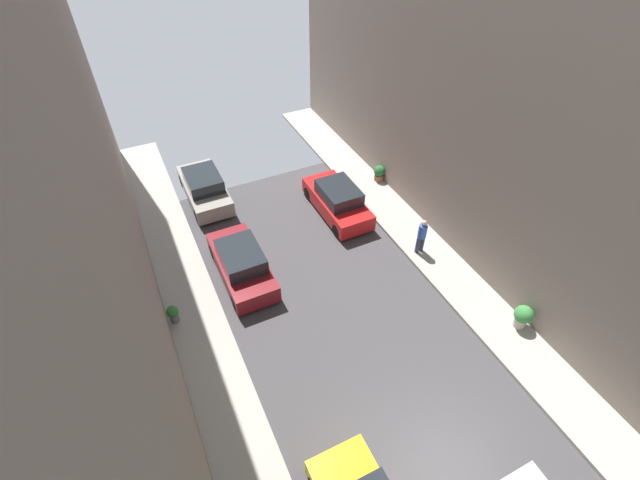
% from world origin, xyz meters
% --- Properties ---
extents(ground, '(32.00, 32.00, 0.00)m').
position_xyz_m(ground, '(0.00, 0.00, 0.00)').
color(ground, '#423F42').
extents(sidewalk_right, '(2.00, 44.00, 0.15)m').
position_xyz_m(sidewalk_right, '(5.00, 0.00, 0.07)').
color(sidewalk_right, '#A8A399').
rests_on(sidewalk_right, ground).
extents(parked_car_left_2, '(1.78, 4.20, 1.57)m').
position_xyz_m(parked_car_left_2, '(-2.70, 9.78, 0.72)').
color(parked_car_left_2, maroon).
rests_on(parked_car_left_2, ground).
extents(parked_car_left_3, '(1.78, 4.20, 1.57)m').
position_xyz_m(parked_car_left_3, '(-2.70, 15.52, 0.72)').
color(parked_car_left_3, gray).
rests_on(parked_car_left_3, ground).
extents(parked_car_right_2, '(1.78, 4.20, 1.57)m').
position_xyz_m(parked_car_right_2, '(2.70, 11.80, 0.72)').
color(parked_car_right_2, red).
rests_on(parked_car_right_2, ground).
extents(pedestrian, '(0.40, 0.36, 1.72)m').
position_xyz_m(pedestrian, '(4.58, 7.75, 1.07)').
color(pedestrian, '#2D334C').
rests_on(pedestrian, sidewalk_right).
extents(potted_plant_0, '(0.58, 0.58, 0.83)m').
position_xyz_m(potted_plant_0, '(5.80, 13.08, 0.59)').
color(potted_plant_0, brown).
rests_on(potted_plant_0, sidewalk_right).
extents(potted_plant_1, '(0.44, 0.44, 0.76)m').
position_xyz_m(potted_plant_1, '(-5.74, 8.60, 0.58)').
color(potted_plant_1, slate).
rests_on(potted_plant_1, sidewalk_left).
extents(potted_plant_2, '(0.68, 0.68, 0.99)m').
position_xyz_m(potted_plant_2, '(5.63, 2.88, 0.71)').
color(potted_plant_2, '#B2A899').
rests_on(potted_plant_2, sidewalk_right).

